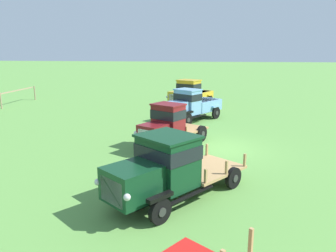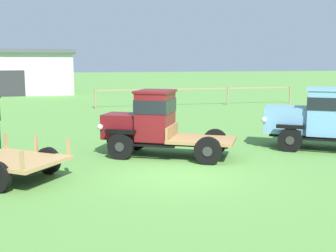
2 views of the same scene
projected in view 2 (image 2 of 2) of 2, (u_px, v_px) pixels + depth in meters
ground_plane at (181, 174)px, 12.04m from camera, size 240.00×240.00×0.00m
paddock_fence at (198, 92)px, 30.54m from camera, size 15.00×0.34×1.35m
vintage_truck_midrow_center at (154, 123)px, 14.19m from camera, size 4.64×3.50×2.24m
vintage_truck_far_side at (335, 119)px, 15.12m from camera, size 5.10×4.18×2.25m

